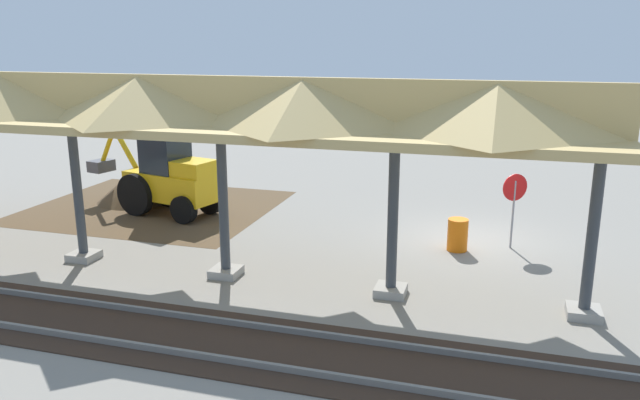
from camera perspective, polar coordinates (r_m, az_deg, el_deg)
The scene contains 8 objects.
ground_plane at distance 18.89m, azimuth 13.61°, elevation -3.50°, with size 120.00×120.00×0.00m, color gray.
dirt_work_zone at distance 22.56m, azimuth -14.96°, elevation -0.62°, with size 8.16×7.00×0.01m, color brown.
platform_canopy at distance 15.81m, azimuth -16.04°, elevation 8.40°, with size 21.89×3.20×4.90m.
rail_tracks at distance 11.53m, azimuth 11.21°, elevation -15.33°, with size 60.00×2.58×0.15m.
stop_sign at distance 18.02m, azimuth 17.35°, elevation 0.41°, with size 0.65×0.45×2.13m.
backhoe at distance 21.36m, azimuth -13.76°, elevation 2.09°, with size 5.34×2.39×2.82m.
dirt_mound at distance 23.59m, azimuth -16.50°, elevation -0.09°, with size 5.40×5.40×2.26m, color brown.
traffic_barrel at distance 17.71m, azimuth 12.47°, elevation -3.12°, with size 0.56×0.56×0.90m, color orange.
Camera 1 is at (-0.72, 17.99, 5.73)m, focal length 35.00 mm.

